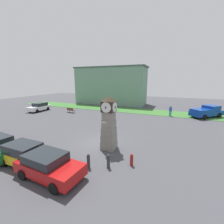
{
  "coord_description": "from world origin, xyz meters",
  "views": [
    {
      "loc": [
        6.27,
        -11.56,
        5.77
      ],
      "look_at": [
        0.5,
        1.75,
        2.69
      ],
      "focal_mm": 24.0,
      "sensor_mm": 36.0,
      "label": 1
    }
  ],
  "objects_px": {
    "car_near_tower": "(26,154)",
    "bench": "(71,110)",
    "car_by_building": "(49,165)",
    "bollard_near_tower": "(132,160)",
    "car_far_lot": "(39,107)",
    "bollard_far_row": "(88,161)",
    "clock_tower": "(109,124)",
    "pickup_truck": "(207,111)",
    "pedestrian_near_bench": "(171,110)",
    "bollard_end_row": "(66,160)",
    "bollard_mid_row": "(108,161)"
  },
  "relations": [
    {
      "from": "car_near_tower",
      "to": "bench",
      "type": "bearing_deg",
      "value": 118.54
    },
    {
      "from": "car_by_building",
      "to": "bollard_near_tower",
      "type": "bearing_deg",
      "value": 36.85
    },
    {
      "from": "car_far_lot",
      "to": "bollard_far_row",
      "type": "bearing_deg",
      "value": -33.65
    },
    {
      "from": "clock_tower",
      "to": "pickup_truck",
      "type": "height_order",
      "value": "clock_tower"
    },
    {
      "from": "bollard_near_tower",
      "to": "pedestrian_near_bench",
      "type": "relative_size",
      "value": 0.49
    },
    {
      "from": "car_by_building",
      "to": "pedestrian_near_bench",
      "type": "relative_size",
      "value": 2.41
    },
    {
      "from": "bollard_end_row",
      "to": "pickup_truck",
      "type": "height_order",
      "value": "pickup_truck"
    },
    {
      "from": "car_far_lot",
      "to": "car_near_tower",
      "type": "bearing_deg",
      "value": -43.51
    },
    {
      "from": "bollard_near_tower",
      "to": "pedestrian_near_bench",
      "type": "height_order",
      "value": "pedestrian_near_bench"
    },
    {
      "from": "car_near_tower",
      "to": "pedestrian_near_bench",
      "type": "bearing_deg",
      "value": 66.2
    },
    {
      "from": "bollard_end_row",
      "to": "car_far_lot",
      "type": "xyz_separation_m",
      "value": [
        -17.5,
        13.13,
        0.23
      ]
    },
    {
      "from": "car_far_lot",
      "to": "pickup_truck",
      "type": "relative_size",
      "value": 0.82
    },
    {
      "from": "bollard_mid_row",
      "to": "pedestrian_near_bench",
      "type": "height_order",
      "value": "pedestrian_near_bench"
    },
    {
      "from": "bollard_near_tower",
      "to": "bench",
      "type": "relative_size",
      "value": 0.52
    },
    {
      "from": "bollard_near_tower",
      "to": "pickup_truck",
      "type": "xyz_separation_m",
      "value": [
        7.04,
        18.1,
        0.5
      ]
    },
    {
      "from": "car_near_tower",
      "to": "car_by_building",
      "type": "height_order",
      "value": "car_near_tower"
    },
    {
      "from": "bollard_mid_row",
      "to": "bollard_end_row",
      "type": "distance_m",
      "value": 2.82
    },
    {
      "from": "pickup_truck",
      "to": "bench",
      "type": "height_order",
      "value": "pickup_truck"
    },
    {
      "from": "pedestrian_near_bench",
      "to": "bollard_mid_row",
      "type": "bearing_deg",
      "value": -100.05
    },
    {
      "from": "car_far_lot",
      "to": "bollard_mid_row",
      "type": "bearing_deg",
      "value": -30.89
    },
    {
      "from": "bollard_far_row",
      "to": "car_near_tower",
      "type": "distance_m",
      "value": 4.44
    },
    {
      "from": "car_by_building",
      "to": "pedestrian_near_bench",
      "type": "height_order",
      "value": "pedestrian_near_bench"
    },
    {
      "from": "bollard_mid_row",
      "to": "pedestrian_near_bench",
      "type": "relative_size",
      "value": 0.56
    },
    {
      "from": "clock_tower",
      "to": "pickup_truck",
      "type": "distance_m",
      "value": 18.95
    },
    {
      "from": "bollard_far_row",
      "to": "car_by_building",
      "type": "bearing_deg",
      "value": -134.19
    },
    {
      "from": "bollard_end_row",
      "to": "car_by_building",
      "type": "height_order",
      "value": "car_by_building"
    },
    {
      "from": "bollard_end_row",
      "to": "pickup_truck",
      "type": "distance_m",
      "value": 22.9
    },
    {
      "from": "bollard_mid_row",
      "to": "bench",
      "type": "bearing_deg",
      "value": 135.93
    },
    {
      "from": "bollard_far_row",
      "to": "pickup_truck",
      "type": "distance_m",
      "value": 21.77
    },
    {
      "from": "bench",
      "to": "pedestrian_near_bench",
      "type": "xyz_separation_m",
      "value": [
        16.74,
        4.19,
        0.48
      ]
    },
    {
      "from": "bollard_near_tower",
      "to": "car_near_tower",
      "type": "distance_m",
      "value": 7.33
    },
    {
      "from": "bollard_near_tower",
      "to": "car_far_lot",
      "type": "bearing_deg",
      "value": 152.56
    },
    {
      "from": "bollard_end_row",
      "to": "car_far_lot",
      "type": "height_order",
      "value": "car_far_lot"
    },
    {
      "from": "pickup_truck",
      "to": "pedestrian_near_bench",
      "type": "relative_size",
      "value": 3.01
    },
    {
      "from": "clock_tower",
      "to": "car_near_tower",
      "type": "bearing_deg",
      "value": -132.68
    },
    {
      "from": "clock_tower",
      "to": "bench",
      "type": "xyz_separation_m",
      "value": [
        -12.46,
        10.53,
        -1.65
      ]
    },
    {
      "from": "bollard_near_tower",
      "to": "car_far_lot",
      "type": "distance_m",
      "value": 24.16
    },
    {
      "from": "bollard_near_tower",
      "to": "bollard_far_row",
      "type": "distance_m",
      "value": 2.93
    },
    {
      "from": "bollard_far_row",
      "to": "bollard_end_row",
      "type": "bearing_deg",
      "value": -158.15
    },
    {
      "from": "clock_tower",
      "to": "bollard_far_row",
      "type": "relative_size",
      "value": 4.45
    },
    {
      "from": "bollard_end_row",
      "to": "bench",
      "type": "relative_size",
      "value": 0.67
    },
    {
      "from": "car_by_building",
      "to": "pedestrian_near_bench",
      "type": "bearing_deg",
      "value": 73.11
    },
    {
      "from": "bollard_near_tower",
      "to": "bollard_mid_row",
      "type": "height_order",
      "value": "bollard_mid_row"
    },
    {
      "from": "clock_tower",
      "to": "bollard_far_row",
      "type": "distance_m",
      "value": 3.64
    },
    {
      "from": "bollard_far_row",
      "to": "car_near_tower",
      "type": "xyz_separation_m",
      "value": [
        -4.22,
        -1.35,
        0.25
      ]
    },
    {
      "from": "car_by_building",
      "to": "pickup_truck",
      "type": "bearing_deg",
      "value": 62.08
    },
    {
      "from": "clock_tower",
      "to": "car_near_tower",
      "type": "height_order",
      "value": "clock_tower"
    },
    {
      "from": "bollard_near_tower",
      "to": "bollard_mid_row",
      "type": "distance_m",
      "value": 1.61
    },
    {
      "from": "bollard_near_tower",
      "to": "pedestrian_near_bench",
      "type": "distance_m",
      "value": 16.62
    },
    {
      "from": "pedestrian_near_bench",
      "to": "bench",
      "type": "bearing_deg",
      "value": -165.95
    }
  ]
}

